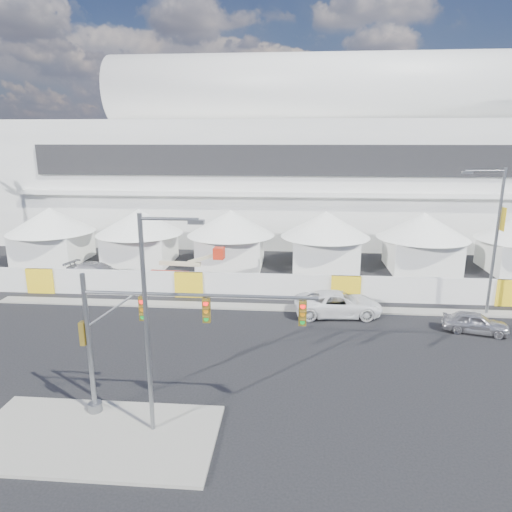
# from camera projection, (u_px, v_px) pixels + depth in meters

# --- Properties ---
(ground) EXTENTS (160.00, 160.00, 0.00)m
(ground) POSITION_uv_depth(u_px,v_px,m) (247.00, 404.00, 21.15)
(ground) COLOR black
(ground) RESTS_ON ground
(median_island) EXTENTS (10.00, 5.00, 0.15)m
(median_island) POSITION_uv_depth(u_px,v_px,m) (95.00, 436.00, 18.71)
(median_island) COLOR gray
(median_island) RESTS_ON ground
(stadium) EXTENTS (80.00, 24.80, 21.98)m
(stadium) POSITION_uv_depth(u_px,v_px,m) (347.00, 159.00, 58.20)
(stadium) COLOR silver
(stadium) RESTS_ON ground
(tent_row) EXTENTS (53.40, 8.40, 5.40)m
(tent_row) POSITION_uv_depth(u_px,v_px,m) (278.00, 234.00, 43.51)
(tent_row) COLOR white
(tent_row) RESTS_ON ground
(hoarding_fence) EXTENTS (70.00, 0.25, 2.00)m
(hoarding_fence) POSITION_uv_depth(u_px,v_px,m) (345.00, 288.00, 34.43)
(hoarding_fence) COLOR silver
(hoarding_fence) RESTS_ON ground
(sedan_silver) EXTENTS (2.51, 4.20, 1.34)m
(sedan_silver) POSITION_uv_depth(u_px,v_px,m) (475.00, 322.00, 28.85)
(sedan_silver) COLOR #A5A4A9
(sedan_silver) RESTS_ON ground
(pickup_curb) EXTENTS (3.24, 6.24, 1.68)m
(pickup_curb) POSITION_uv_depth(u_px,v_px,m) (338.00, 304.00, 31.67)
(pickup_curb) COLOR white
(pickup_curb) RESTS_ON ground
(lot_car_c) EXTENTS (3.48, 5.94, 1.62)m
(lot_car_c) POSITION_uv_depth(u_px,v_px,m) (97.00, 272.00, 39.28)
(lot_car_c) COLOR #A7A6AB
(lot_car_c) RESTS_ON ground
(traffic_mast) EXTENTS (10.03, 0.62, 6.39)m
(traffic_mast) POSITION_uv_depth(u_px,v_px,m) (141.00, 337.00, 19.26)
(traffic_mast) COLOR slate
(traffic_mast) RESTS_ON median_island
(streetlight_median) EXTENTS (2.52, 0.25, 9.11)m
(streetlight_median) POSITION_uv_depth(u_px,v_px,m) (152.00, 312.00, 17.80)
(streetlight_median) COLOR gray
(streetlight_median) RESTS_ON median_island
(streetlight_curb) EXTENTS (3.00, 0.68, 10.15)m
(streetlight_curb) POSITION_uv_depth(u_px,v_px,m) (493.00, 232.00, 30.54)
(streetlight_curb) COLOR slate
(streetlight_curb) RESTS_ON ground
(boom_lift) EXTENTS (6.68, 1.75, 3.37)m
(boom_lift) POSITION_uv_depth(u_px,v_px,m) (175.00, 274.00, 38.35)
(boom_lift) COLOR red
(boom_lift) RESTS_ON ground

